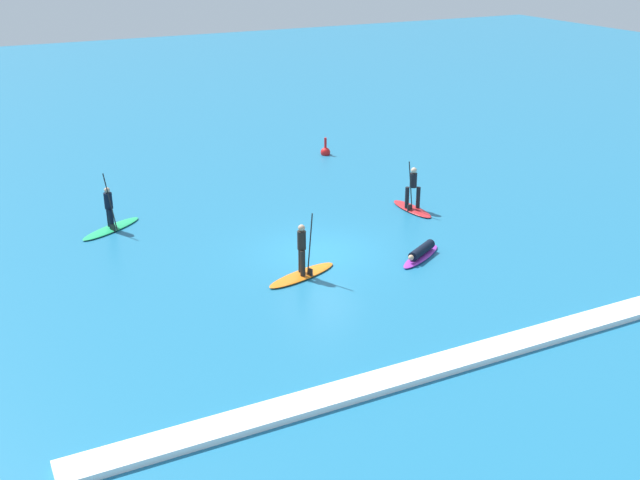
% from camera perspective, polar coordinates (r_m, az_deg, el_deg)
% --- Properties ---
extents(ground_plane, '(120.00, 120.00, 0.00)m').
position_cam_1_polar(ground_plane, '(27.86, 0.00, -0.95)').
color(ground_plane, '#1E6B93').
rests_on(ground_plane, ground).
extents(surfer_on_red_board, '(0.84, 2.49, 2.21)m').
position_cam_1_polar(surfer_on_red_board, '(32.14, 6.91, 2.97)').
color(surfer_on_red_board, red).
rests_on(surfer_on_red_board, ground_plane).
extents(surfer_on_green_board, '(2.83, 2.14, 2.36)m').
position_cam_1_polar(surfer_on_green_board, '(30.92, -15.37, 1.44)').
color(surfer_on_green_board, '#23B266').
rests_on(surfer_on_green_board, ground_plane).
extents(surfer_on_purple_board, '(2.43, 1.74, 0.45)m').
position_cam_1_polar(surfer_on_purple_board, '(27.61, 7.55, -0.98)').
color(surfer_on_purple_board, purple).
rests_on(surfer_on_purple_board, ground_plane).
extents(surfer_on_orange_board, '(2.96, 1.56, 2.35)m').
position_cam_1_polar(surfer_on_orange_board, '(25.84, -1.35, -1.91)').
color(surfer_on_orange_board, orange).
rests_on(surfer_on_orange_board, ground_plane).
extents(marker_buoy, '(0.51, 0.51, 1.03)m').
position_cam_1_polar(marker_buoy, '(39.97, 0.41, 6.61)').
color(marker_buoy, red).
rests_on(marker_buoy, ground_plane).
extents(wave_crest, '(21.31, 0.90, 0.18)m').
position_cam_1_polar(wave_crest, '(21.42, 10.33, -8.77)').
color(wave_crest, white).
rests_on(wave_crest, ground_plane).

